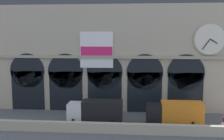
# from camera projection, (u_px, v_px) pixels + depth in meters

# --- Properties ---
(ground_plane) EXTENTS (200.00, 200.00, 0.00)m
(ground_plane) POSITION_uv_depth(u_px,v_px,m) (101.00, 121.00, 36.85)
(ground_plane) COLOR #54565B
(quay_parapet_wall) EXTENTS (90.00, 0.70, 1.29)m
(quay_parapet_wall) POSITION_uv_depth(u_px,v_px,m) (96.00, 128.00, 32.26)
(quay_parapet_wall) COLOR #B2A891
(quay_parapet_wall) RESTS_ON ground
(station_building) EXTENTS (38.87, 6.02, 20.58)m
(station_building) POSITION_uv_depth(u_px,v_px,m) (107.00, 48.00, 43.30)
(station_building) COLOR #B2A891
(station_building) RESTS_ON ground
(box_truck_center) EXTENTS (7.50, 2.91, 3.12)m
(box_truck_center) POSITION_uv_depth(u_px,v_px,m) (96.00, 110.00, 36.02)
(box_truck_center) COLOR white
(box_truck_center) RESTS_ON ground
(box_truck_mideast) EXTENTS (7.50, 2.91, 3.12)m
(box_truck_mideast) POSITION_uv_depth(u_px,v_px,m) (175.00, 112.00, 35.23)
(box_truck_mideast) COLOR black
(box_truck_mideast) RESTS_ON ground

